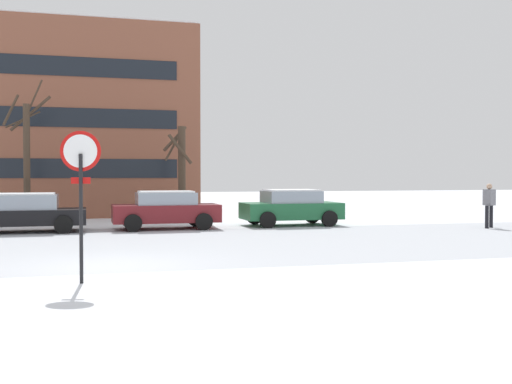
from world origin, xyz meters
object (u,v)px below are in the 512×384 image
(stop_sign, at_px, (81,177))
(parked_car_green, at_px, (291,207))
(parked_car_black, at_px, (22,212))
(parked_car_maroon, at_px, (166,210))
(pedestrian_crossing, at_px, (489,202))

(stop_sign, distance_m, parked_car_green, 14.33)
(parked_car_black, relative_size, parked_car_maroon, 1.10)
(stop_sign, height_order, parked_car_black, stop_sign)
(parked_car_maroon, xyz_separation_m, pedestrian_crossing, (12.11, -2.79, 0.26))
(stop_sign, relative_size, parked_car_maroon, 0.72)
(parked_car_black, distance_m, parked_car_maroon, 5.11)
(parked_car_black, bearing_deg, pedestrian_crossing, -9.20)
(stop_sign, relative_size, pedestrian_crossing, 1.67)
(parked_car_green, relative_size, pedestrian_crossing, 2.30)
(stop_sign, relative_size, parked_car_green, 0.73)
(parked_car_black, height_order, parked_car_maroon, parked_car_maroon)
(stop_sign, xyz_separation_m, pedestrian_crossing, (15.05, 8.65, -1.01))
(parked_car_maroon, xyz_separation_m, parked_car_green, (5.11, 0.35, 0.01))
(parked_car_black, height_order, parked_car_green, parked_car_green)
(parked_car_black, bearing_deg, parked_car_green, 1.98)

